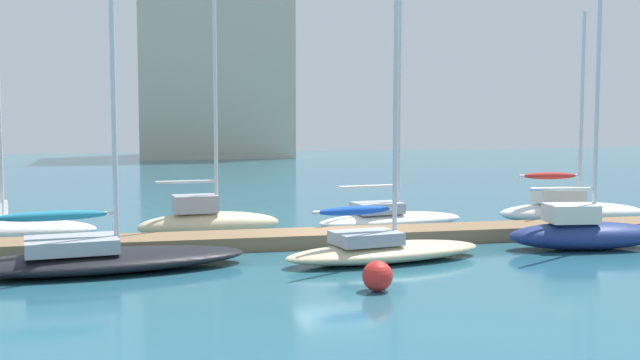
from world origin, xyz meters
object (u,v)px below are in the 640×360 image
object	(u,v)px
sailboat_1	(98,254)
sailboat_4	(390,216)
mooring_buoy_red	(377,276)
harbor_building_distant	(213,50)
sailboat_2	(208,220)
sailboat_5	(584,231)
sailboat_6	(570,209)
sailboat_3	(382,247)

from	to	relation	value
sailboat_1	sailboat_4	world-z (taller)	sailboat_1
mooring_buoy_red	harbor_building_distant	distance (m)	59.94
sailboat_2	harbor_building_distant	bearing A→B (deg)	79.47
sailboat_5	sailboat_2	bearing A→B (deg)	163.52
sailboat_2	sailboat_6	xyz separation A→B (m)	(14.35, 0.44, -0.05)
sailboat_5	harbor_building_distant	distance (m)	56.12
sailboat_2	sailboat_5	distance (m)	12.71
sailboat_3	sailboat_5	world-z (taller)	sailboat_5
sailboat_5	sailboat_6	size ratio (longest dim) A/B	1.05
sailboat_1	sailboat_6	bearing A→B (deg)	9.82
sailboat_3	sailboat_5	xyz separation A→B (m)	(7.02, 0.61, 0.15)
sailboat_6	sailboat_2	bearing A→B (deg)	-172.15
sailboat_6	harbor_building_distant	distance (m)	51.24
sailboat_5	harbor_building_distant	xyz separation A→B (m)	(-6.94, 54.83, 9.72)
sailboat_1	sailboat_2	world-z (taller)	sailboat_1
sailboat_2	sailboat_4	xyz separation A→B (m)	(6.92, 0.66, -0.17)
sailboat_1	harbor_building_distant	world-z (taller)	harbor_building_distant
sailboat_6	mooring_buoy_red	world-z (taller)	sailboat_6
sailboat_2	sailboat_3	world-z (taller)	sailboat_2
sailboat_1	sailboat_3	xyz separation A→B (m)	(8.16, -0.37, -0.06)
sailboat_6	mooring_buoy_red	distance (m)	14.63
sailboat_2	sailboat_4	world-z (taller)	sailboat_4
sailboat_3	sailboat_1	bearing A→B (deg)	167.28
sailboat_3	mooring_buoy_red	world-z (taller)	sailboat_3
sailboat_1	sailboat_6	xyz separation A→B (m)	(17.84, 5.69, 0.08)
sailboat_4	sailboat_5	xyz separation A→B (m)	(4.76, -5.67, 0.13)
sailboat_3	sailboat_6	world-z (taller)	sailboat_3
sailboat_2	sailboat_5	world-z (taller)	sailboat_2
sailboat_3	sailboat_4	distance (m)	6.67
sailboat_4	mooring_buoy_red	bearing A→B (deg)	-117.36
sailboat_2	sailboat_5	bearing A→B (deg)	-28.33
sailboat_5	sailboat_6	world-z (taller)	sailboat_5
sailboat_3	harbor_building_distant	world-z (taller)	harbor_building_distant
sailboat_1	sailboat_5	size ratio (longest dim) A/B	1.48
sailboat_5	mooring_buoy_red	distance (m)	9.30
harbor_building_distant	mooring_buoy_red	bearing A→B (deg)	-91.28
sailboat_4	sailboat_2	bearing A→B (deg)	177.50
sailboat_5	harbor_building_distant	size ratio (longest dim) A/B	0.42
sailboat_1	sailboat_4	size ratio (longest dim) A/B	1.41
sailboat_3	harbor_building_distant	bearing A→B (deg)	79.82
sailboat_2	sailboat_4	bearing A→B (deg)	0.33
sailboat_2	sailboat_3	bearing A→B (deg)	-55.42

